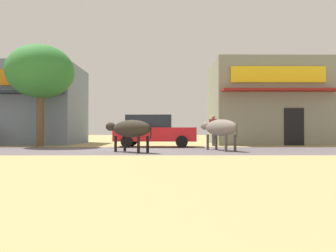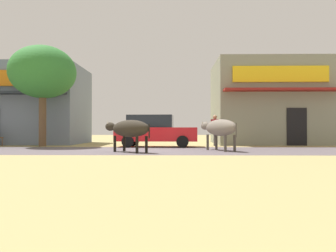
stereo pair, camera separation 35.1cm
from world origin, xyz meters
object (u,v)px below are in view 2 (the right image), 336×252
cow_near_brown (129,129)px  pedestrian_by_shop (215,128)px  cow_far_dark (220,128)px  roadside_tree (43,73)px  parked_hatchback_car (155,131)px

cow_near_brown → pedestrian_by_shop: 6.64m
cow_near_brown → pedestrian_by_shop: pedestrian_by_shop is taller
cow_far_dark → pedestrian_by_shop: (0.31, 4.21, 0.04)m
pedestrian_by_shop → roadside_tree: bearing=-174.8°
parked_hatchback_car → roadside_tree: bearing=177.5°
parked_hatchback_car → cow_far_dark: 4.28m
parked_hatchback_car → cow_near_brown: 4.26m
roadside_tree → cow_far_dark: bearing=-20.7°
parked_hatchback_car → pedestrian_by_shop: size_ratio=2.51×
cow_far_dark → parked_hatchback_car: bearing=133.3°
parked_hatchback_car → cow_far_dark: (2.93, -3.11, 0.12)m
parked_hatchback_car → cow_near_brown: size_ratio=1.90×
roadside_tree → parked_hatchback_car: (5.97, -0.26, -3.08)m
roadside_tree → parked_hatchback_car: bearing=-2.5°
roadside_tree → pedestrian_by_shop: size_ratio=3.16×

